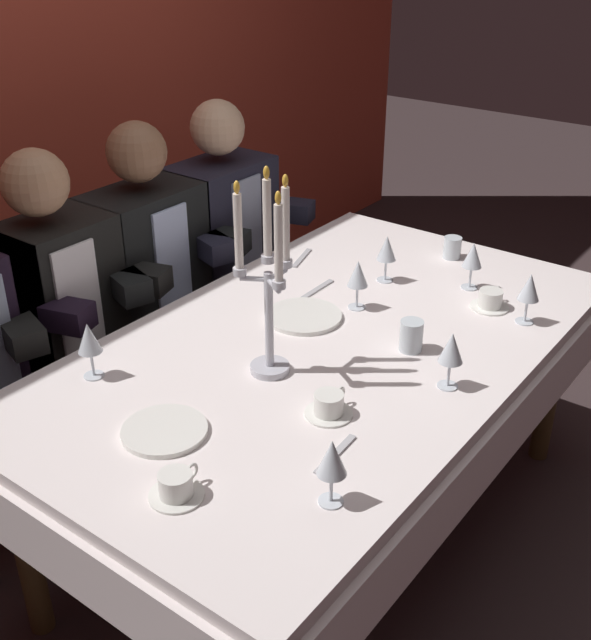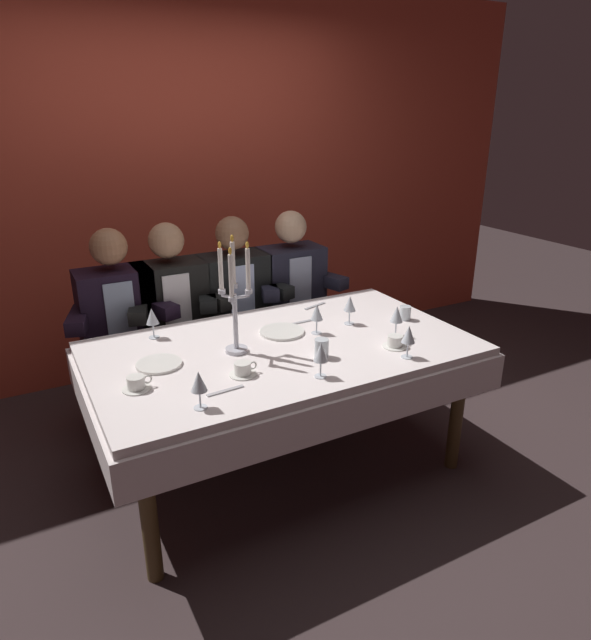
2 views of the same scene
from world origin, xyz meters
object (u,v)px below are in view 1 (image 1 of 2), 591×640
Objects in this scene: wine_glass_1 at (451,350)px; coffee_cup_0 at (329,405)px; dinner_plate_1 at (165,431)px; wine_glass_4 at (529,289)px; dining_table at (327,375)px; wine_glass_2 at (387,250)px; coffee_cup_2 at (490,300)px; dinner_plate_0 at (304,316)px; wine_glass_6 at (358,275)px; wine_glass_3 at (473,257)px; water_tumbler_0 at (452,248)px; wine_glass_0 at (89,340)px; candelabra at (268,286)px; water_tumbler_1 at (411,336)px; wine_glass_5 at (332,460)px; coffee_cup_1 at (176,486)px; seated_diner_2 at (146,259)px; seated_diner_1 at (53,299)px; seated_diner_3 at (221,226)px.

coffee_cup_0 is at bearing 148.67° from wine_glass_1.
wine_glass_4 is at bearing -23.97° from dinner_plate_1.
dining_table is 0.52m from wine_glass_2.
coffee_cup_2 is at bearing 12.03° from wine_glass_1.
wine_glass_6 is at bearing -30.23° from dinner_plate_0.
wine_glass_3 is 0.27m from water_tumbler_0.
wine_glass_3 is (1.13, -0.58, 0.00)m from wine_glass_0.
candelabra is 0.47m from water_tumbler_1.
dinner_plate_1 is 0.48m from wine_glass_5.
wine_glass_1 is 0.80m from coffee_cup_1.
seated_diner_2 is at bearing 83.29° from dining_table.
dining_table is at bearing 179.27° from water_tumbler_0.
dinner_plate_1 is at bearing 94.84° from wine_glass_5.
dining_table is at bearing 163.28° from wine_glass_3.
candelabra is 4.43× the size of coffee_cup_0.
seated_diner_1 is (-0.38, 0.74, -0.01)m from dinner_plate_0.
coffee_cup_1 is at bearing -112.11° from wine_glass_0.
wine_glass_6 is 0.31m from water_tumbler_1.
coffee_cup_0 is at bearing -144.79° from dining_table.
wine_glass_0 is at bearing 111.13° from coffee_cup_0.
wine_glass_1 and wine_glass_4 have the same top height.
seated_diner_2 is at bearing 108.09° from coffee_cup_2.
candelabra is at bearing -84.90° from seated_diner_1.
wine_glass_0 is 0.81m from wine_glass_5.
dinner_plate_1 is (-0.69, -0.08, 0.00)m from dinner_plate_0.
wine_glass_3 is at bearing -11.06° from dinner_plate_1.
wine_glass_5 is (-1.04, -0.49, 0.00)m from wine_glass_2.
wine_glass_4 is 0.16m from coffee_cup_2.
seated_diner_2 is (-0.48, 1.06, -0.12)m from wine_glass_3.
wine_glass_5 is 1.41m from water_tumbler_0.
seated_diner_3 is at bearing 71.19° from wine_glass_6.
wine_glass_0 is 1.39m from water_tumbler_0.
dining_table is 0.79m from water_tumbler_0.
water_tumbler_0 reaches higher than coffee_cup_0.
candelabra reaches higher than dining_table.
coffee_cup_1 is at bearing -170.48° from dining_table.
dining_table is 9.11× the size of dinner_plate_1.
dinner_plate_0 reaches higher than dining_table.
dining_table is 0.40m from coffee_cup_0.
dining_table is 0.95m from seated_diner_1.
seated_diner_2 is (-0.38, 1.18, -0.03)m from coffee_cup_2.
wine_glass_3 is (0.82, -0.21, -0.15)m from candelabra.
coffee_cup_0 is 1.00× the size of coffee_cup_2.
dinner_plate_1 is at bearing 175.92° from candelabra.
wine_glass_1 is at bearing -31.33° from coffee_cup_0.
wine_glass_3 is at bearing -16.72° from dining_table.
water_tumbler_0 is at bearing -39.44° from seated_diner_1.
candelabra is 0.41m from dinner_plate_0.
seated_diner_2 is 1.00× the size of seated_diner_3.
seated_diner_1 is (0.24, 0.48, -0.12)m from wine_glass_0.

